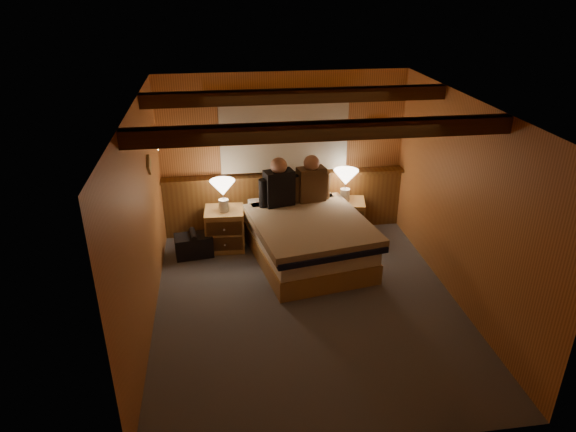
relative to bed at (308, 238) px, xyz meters
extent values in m
plane|color=#535962|center=(-0.19, -1.05, -0.33)|extent=(4.20, 4.20, 0.00)
plane|color=#E1AE54|center=(-0.19, -1.05, 2.07)|extent=(4.20, 4.20, 0.00)
plane|color=#D18B4B|center=(-0.19, 1.05, 0.87)|extent=(3.60, 0.00, 3.60)
plane|color=#D18B4B|center=(-1.99, -1.05, 0.87)|extent=(0.00, 4.20, 4.20)
plane|color=#D18B4B|center=(1.61, -1.05, 0.87)|extent=(0.00, 4.20, 4.20)
plane|color=#D18B4B|center=(-0.19, -3.15, 0.87)|extent=(3.60, 0.00, 3.60)
cube|color=brown|center=(-0.19, 0.99, 0.12)|extent=(3.60, 0.12, 0.90)
cube|color=brown|center=(-0.19, 0.93, 0.59)|extent=(3.60, 0.22, 0.04)
cylinder|color=#472C11|center=(-0.19, 0.97, 1.72)|extent=(2.10, 0.05, 0.05)
sphere|color=#472C11|center=(-1.24, 0.97, 1.72)|extent=(0.08, 0.08, 0.08)
sphere|color=#472C11|center=(0.86, 0.97, 1.72)|extent=(0.08, 0.08, 0.08)
cube|color=white|center=(-0.19, 0.98, 1.17)|extent=(1.85, 0.08, 1.05)
cube|color=#472C11|center=(-0.19, -1.65, 1.98)|extent=(3.60, 0.15, 0.16)
cube|color=#472C11|center=(-0.19, -0.15, 1.98)|extent=(3.60, 0.15, 0.16)
cylinder|color=silver|center=(-1.93, 0.55, 1.42)|extent=(0.03, 0.55, 0.03)
torus|color=silver|center=(-1.90, 0.40, 1.30)|extent=(0.01, 0.21, 0.21)
torus|color=silver|center=(-1.90, 0.63, 1.30)|extent=(0.01, 0.21, 0.21)
cube|color=#A28551|center=(1.16, 1.03, 1.22)|extent=(0.30, 0.03, 0.25)
cube|color=#BFBC9D|center=(1.16, 1.01, 1.22)|extent=(0.24, 0.01, 0.19)
cube|color=#AE854A|center=(0.00, 0.02, -0.19)|extent=(1.66, 2.03, 0.27)
cube|color=white|center=(0.00, 0.02, 0.05)|extent=(1.61, 1.98, 0.22)
cube|color=black|center=(0.04, -0.21, 0.19)|extent=(1.66, 1.68, 0.07)
cube|color=tan|center=(0.02, -0.09, 0.25)|extent=(1.73, 1.87, 0.11)
cube|color=white|center=(-0.47, 0.66, 0.23)|extent=(0.59, 0.40, 0.15)
cube|color=white|center=(0.21, 0.78, 0.23)|extent=(0.59, 0.40, 0.15)
cube|color=#AE854A|center=(-1.12, 0.53, -0.03)|extent=(0.57, 0.52, 0.60)
cube|color=brown|center=(-1.13, 0.29, 0.09)|extent=(0.49, 0.05, 0.21)
cube|color=brown|center=(-1.13, 0.29, -0.15)|extent=(0.49, 0.05, 0.21)
cylinder|color=silver|center=(-1.13, 0.29, 0.09)|extent=(0.03, 0.03, 0.03)
cylinder|color=silver|center=(-1.13, 0.29, -0.15)|extent=(0.03, 0.03, 0.03)
cube|color=#AE854A|center=(0.73, 0.70, -0.06)|extent=(0.58, 0.54, 0.55)
cube|color=brown|center=(0.68, 0.49, 0.05)|extent=(0.44, 0.11, 0.19)
cube|color=brown|center=(0.68, 0.49, -0.17)|extent=(0.44, 0.11, 0.19)
cylinder|color=silver|center=(0.68, 0.49, 0.05)|extent=(0.04, 0.04, 0.03)
cylinder|color=silver|center=(0.68, 0.49, -0.17)|extent=(0.04, 0.04, 0.03)
cylinder|color=silver|center=(-1.12, 0.48, 0.35)|extent=(0.14, 0.14, 0.17)
cylinder|color=silver|center=(-1.12, 0.48, 0.47)|extent=(0.02, 0.02, 0.10)
cone|color=#FFE7C6|center=(-1.12, 0.48, 0.62)|extent=(0.35, 0.35, 0.21)
cylinder|color=silver|center=(0.68, 0.73, 0.31)|extent=(0.14, 0.14, 0.18)
cylinder|color=silver|center=(0.68, 0.73, 0.43)|extent=(0.02, 0.02, 0.10)
cone|color=#FFE7C6|center=(0.68, 0.73, 0.58)|extent=(0.36, 0.36, 0.22)
cube|color=black|center=(-0.33, 0.52, 0.54)|extent=(0.45, 0.32, 0.53)
cylinder|color=black|center=(-0.56, 0.47, 0.50)|extent=(0.13, 0.13, 0.42)
cylinder|color=black|center=(-0.10, 0.57, 0.50)|extent=(0.13, 0.13, 0.42)
sphere|color=tan|center=(-0.33, 0.52, 0.88)|extent=(0.23, 0.23, 0.23)
cube|color=#4E351F|center=(0.14, 0.61, 0.54)|extent=(0.43, 0.30, 0.52)
cylinder|color=#4E351F|center=(-0.08, 0.57, 0.50)|extent=(0.12, 0.12, 0.41)
cylinder|color=#4E351F|center=(0.37, 0.65, 0.50)|extent=(0.12, 0.12, 0.41)
sphere|color=tan|center=(0.14, 0.61, 0.87)|extent=(0.23, 0.23, 0.23)
cube|color=black|center=(-1.56, 0.35, -0.18)|extent=(0.55, 0.37, 0.31)
cylinder|color=black|center=(-1.56, 0.35, 0.00)|extent=(0.12, 0.32, 0.08)
camera|label=1|loc=(-1.15, -6.11, 3.26)|focal=32.00mm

